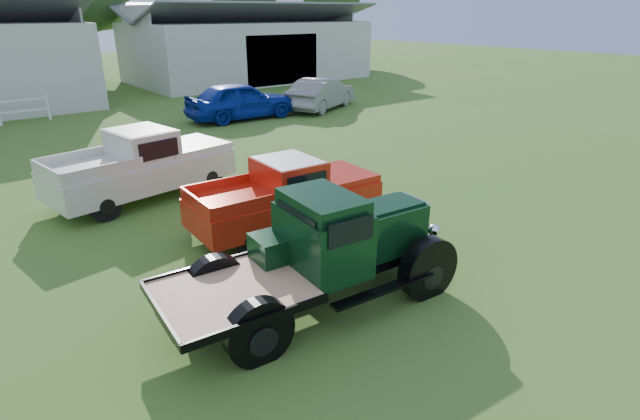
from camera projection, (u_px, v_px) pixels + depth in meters
ground at (351, 283)px, 9.38m from camera, size 120.00×120.00×0.00m
shed_right at (248, 43)px, 36.12m from camera, size 16.80×9.20×5.20m
tree_c at (89, 14)px, 34.58m from camera, size 5.40×5.40×9.00m
tree_d at (245, 7)px, 42.63m from camera, size 6.00×6.00×10.00m
tree_e at (331, 11)px, 45.88m from camera, size 5.70×5.70×9.50m
vintage_flatbed at (317, 252)px, 8.33m from camera, size 5.25×2.47×2.01m
red_pickup at (286, 194)px, 11.45m from camera, size 4.68×2.02×1.67m
white_pickup at (141, 165)px, 13.33m from camera, size 5.24×2.68×1.84m
misc_car_blue at (241, 100)px, 23.21m from camera, size 5.17×2.28×1.73m
misc_car_grey at (322, 94)px, 25.60m from camera, size 5.06×3.54×1.58m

